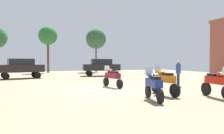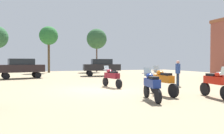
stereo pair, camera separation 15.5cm
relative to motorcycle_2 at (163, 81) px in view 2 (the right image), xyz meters
The scene contains 10 objects.
ground_plane 4.10m from the motorcycle_2, 127.23° to the left, with size 44.00×52.00×0.02m.
motorcycle_2 is the anchor object (origin of this frame).
motorcycle_3 2.42m from the motorcycle_2, 39.22° to the right, with size 0.63×2.12×1.50m.
motorcycle_5 1.63m from the motorcycle_2, 141.31° to the right, with size 0.72×2.12×1.44m.
motorcycle_6 4.28m from the motorcycle_2, 107.99° to the left, with size 0.76×2.22×1.44m.
car_1 15.10m from the motorcycle_2, 84.77° to the left, with size 4.50×2.34×2.00m.
car_2 15.99m from the motorcycle_2, 117.59° to the left, with size 4.58×2.64×2.00m.
person_1 4.69m from the motorcycle_2, 43.99° to the left, with size 0.43×0.43×1.79m.
tree_2 25.36m from the motorcycle_2, 81.84° to the left, with size 3.31×3.31×7.08m.
tree_5 25.39m from the motorcycle_2, 99.39° to the left, with size 2.80×2.80×7.04m.
Camera 2 is at (-3.75, -12.54, 1.76)m, focal length 34.31 mm.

